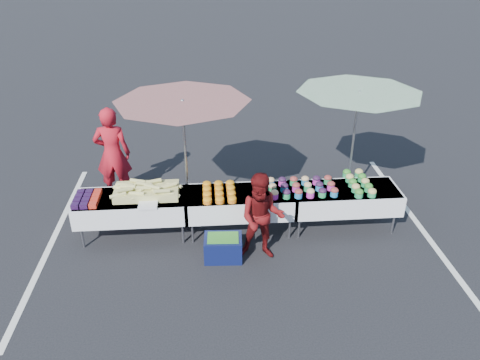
{
  "coord_description": "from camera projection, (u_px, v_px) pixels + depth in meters",
  "views": [
    {
      "loc": [
        -0.54,
        -6.81,
        4.64
      ],
      "look_at": [
        0.0,
        0.0,
        1.0
      ],
      "focal_mm": 35.0,
      "sensor_mm": 36.0,
      "label": 1
    }
  ],
  "objects": [
    {
      "name": "ground",
      "position": [
        240.0,
        230.0,
        8.21
      ],
      "size": [
        80.0,
        80.0,
        0.0
      ],
      "primitive_type": "plane",
      "color": "black"
    },
    {
      "name": "stripe_left",
      "position": [
        54.0,
        238.0,
        7.98
      ],
      "size": [
        0.1,
        5.0,
        0.0
      ],
      "primitive_type": "cube",
      "color": "silver",
      "rests_on": "ground"
    },
    {
      "name": "stripe_right",
      "position": [
        417.0,
        222.0,
        8.43
      ],
      "size": [
        0.1,
        5.0,
        0.0
      ],
      "primitive_type": "cube",
      "color": "silver",
      "rests_on": "ground"
    },
    {
      "name": "table_left",
      "position": [
        133.0,
        206.0,
        7.81
      ],
      "size": [
        1.86,
        0.81,
        0.75
      ],
      "color": "white",
      "rests_on": "ground"
    },
    {
      "name": "table_center",
      "position": [
        240.0,
        202.0,
        7.93
      ],
      "size": [
        1.86,
        0.81,
        0.75
      ],
      "color": "white",
      "rests_on": "ground"
    },
    {
      "name": "table_right",
      "position": [
        344.0,
        197.0,
        8.06
      ],
      "size": [
        1.86,
        0.81,
        0.75
      ],
      "color": "white",
      "rests_on": "ground"
    },
    {
      "name": "berry_punnets",
      "position": [
        87.0,
        199.0,
        7.61
      ],
      "size": [
        0.4,
        0.54,
        0.08
      ],
      "color": "black",
      "rests_on": "table_left"
    },
    {
      "name": "corn_pile",
      "position": [
        147.0,
        191.0,
        7.74
      ],
      "size": [
        1.16,
        0.57,
        0.26
      ],
      "color": "#D5D56D",
      "rests_on": "table_left"
    },
    {
      "name": "plastic_bags",
      "position": [
        148.0,
        205.0,
        7.47
      ],
      "size": [
        0.3,
        0.25,
        0.05
      ],
      "primitive_type": "cube",
      "color": "white",
      "rests_on": "table_left"
    },
    {
      "name": "carrot_bowls",
      "position": [
        219.0,
        192.0,
        7.8
      ],
      "size": [
        0.55,
        0.69,
        0.11
      ],
      "color": "orange",
      "rests_on": "table_center"
    },
    {
      "name": "potato_cups",
      "position": [
        296.0,
        187.0,
        7.88
      ],
      "size": [
        1.34,
        0.58,
        0.16
      ],
      "color": "teal",
      "rests_on": "table_right"
    },
    {
      "name": "bean_baskets",
      "position": [
        359.0,
        183.0,
        8.03
      ],
      "size": [
        0.36,
        0.86,
        0.15
      ],
      "color": "#249150",
      "rests_on": "table_right"
    },
    {
      "name": "vendor",
      "position": [
        113.0,
        154.0,
        8.83
      ],
      "size": [
        0.69,
        0.46,
        1.84
      ],
      "primitive_type": "imported",
      "rotation": [
        0.0,
        0.0,
        3.11
      ],
      "color": "#B11422",
      "rests_on": "ground"
    },
    {
      "name": "customer",
      "position": [
        262.0,
        217.0,
        7.22
      ],
      "size": [
        0.79,
        0.66,
        1.47
      ],
      "primitive_type": "imported",
      "rotation": [
        0.0,
        0.0,
        -0.16
      ],
      "color": "#5B0D0E",
      "rests_on": "ground"
    },
    {
      "name": "umbrella_left",
      "position": [
        183.0,
        112.0,
        7.54
      ],
      "size": [
        2.29,
        2.29,
        2.28
      ],
      "rotation": [
        0.0,
        0.0,
        -0.03
      ],
      "color": "black",
      "rests_on": "ground"
    },
    {
      "name": "umbrella_right",
      "position": [
        358.0,
        102.0,
        8.11
      ],
      "size": [
        2.33,
        2.33,
        2.23
      ],
      "rotation": [
        0.0,
        0.0,
        -0.07
      ],
      "color": "black",
      "rests_on": "ground"
    },
    {
      "name": "storage_bin",
      "position": [
        223.0,
        247.0,
        7.43
      ],
      "size": [
        0.62,
        0.47,
        0.39
      ],
      "rotation": [
        0.0,
        0.0,
        -0.06
      ],
      "color": "#0C133F",
      "rests_on": "ground"
    }
  ]
}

